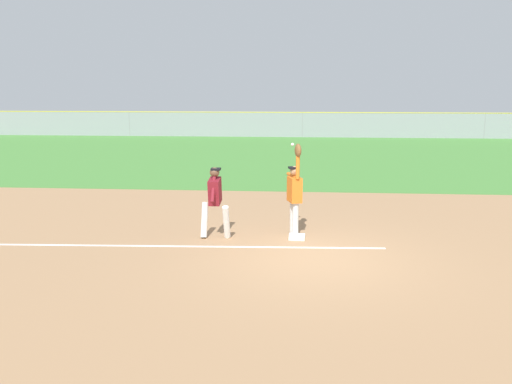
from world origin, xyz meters
TOP-DOWN VIEW (x-y plane):
  - ground_plane at (0.00, 0.00)m, footprint 80.20×80.20m
  - outfield_grass at (0.00, 17.09)m, footprint 50.16×19.84m
  - chalk_foul_line at (-4.35, 0.56)m, footprint 11.99×0.62m
  - first_base at (-0.35, 1.46)m, footprint 0.40×0.40m
  - fielder at (-0.42, 1.68)m, footprint 0.40×0.88m
  - runner at (-2.30, 1.35)m, footprint 0.72×0.84m
  - baseball at (-0.49, 1.74)m, footprint 0.07×0.07m
  - outfield_fence at (0.00, 27.01)m, footprint 50.24×0.08m
  - parked_car_red at (-9.29, 30.23)m, footprint 4.50×2.31m
  - parked_car_green at (-4.56, 29.83)m, footprint 4.54×2.39m
  - parked_car_blue at (0.68, 29.64)m, footprint 4.53×2.38m
  - parked_car_silver at (5.74, 29.79)m, footprint 4.46×2.24m

SIDE VIEW (x-z plane):
  - ground_plane at x=0.00m, z-range 0.00..0.00m
  - chalk_foul_line at x=-4.35m, z-range 0.00..0.01m
  - outfield_grass at x=0.00m, z-range 0.00..0.01m
  - first_base at x=-0.35m, z-range 0.00..0.08m
  - parked_car_red at x=-9.29m, z-range 0.05..1.30m
  - parked_car_green at x=-4.56m, z-range 0.05..1.30m
  - parked_car_blue at x=0.68m, z-range 0.05..1.30m
  - parked_car_silver at x=5.74m, z-range 0.05..1.30m
  - outfield_fence at x=0.00m, z-range 0.00..1.78m
  - runner at x=-2.30m, z-range 0.14..1.86m
  - fielder at x=-0.42m, z-range -0.02..2.26m
  - baseball at x=-0.49m, z-range 2.19..2.27m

